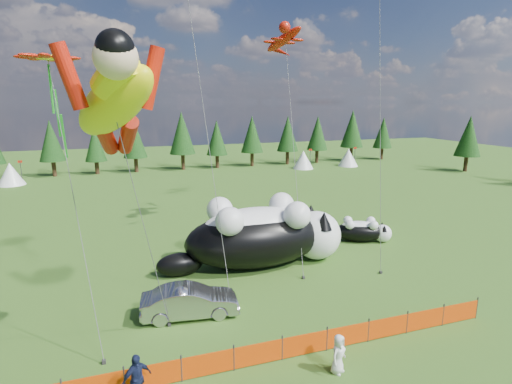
# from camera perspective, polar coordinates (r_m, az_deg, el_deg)

# --- Properties ---
(ground) EXTENTS (160.00, 160.00, 0.00)m
(ground) POSITION_cam_1_polar(r_m,az_deg,el_deg) (19.53, -2.64, -18.52)
(ground) COLOR #173C0A
(ground) RESTS_ON ground
(safety_fence) EXTENTS (22.06, 0.06, 1.10)m
(safety_fence) POSITION_cam_1_polar(r_m,az_deg,el_deg) (16.85, 0.35, -22.10)
(safety_fence) COLOR #262626
(safety_fence) RESTS_ON ground
(tree_line) EXTENTS (90.00, 4.00, 8.00)m
(tree_line) POSITION_cam_1_polar(r_m,az_deg,el_deg) (61.57, -14.30, 6.60)
(tree_line) COLOR black
(tree_line) RESTS_ON ground
(festival_tents) EXTENTS (50.00, 3.20, 2.80)m
(festival_tents) POSITION_cam_1_polar(r_m,az_deg,el_deg) (58.84, -3.02, 4.15)
(festival_tents) COLOR white
(festival_tents) RESTS_ON ground
(cat_large) EXTENTS (11.95, 4.31, 4.32)m
(cat_large) POSITION_cam_1_polar(r_m,az_deg,el_deg) (25.17, 1.13, -6.01)
(cat_large) COLOR black
(cat_large) RESTS_ON ground
(cat_small) EXTENTS (4.63, 3.01, 1.76)m
(cat_small) POSITION_cam_1_polar(r_m,az_deg,el_deg) (30.76, 14.95, -5.32)
(cat_small) COLOR black
(cat_small) RESTS_ON ground
(car) EXTENTS (4.80, 2.16, 1.53)m
(car) POSITION_cam_1_polar(r_m,az_deg,el_deg) (20.15, -9.41, -15.16)
(car) COLOR #AFAEB3
(car) RESTS_ON ground
(spectator_c) EXTENTS (1.22, 0.98, 1.85)m
(spectator_c) POSITION_cam_1_polar(r_m,az_deg,el_deg) (15.52, -16.68, -24.25)
(spectator_c) COLOR #161D3D
(spectator_c) RESTS_ON ground
(spectator_e) EXTENTS (0.91, 0.83, 1.57)m
(spectator_e) POSITION_cam_1_polar(r_m,az_deg,el_deg) (16.64, 11.68, -21.72)
(spectator_e) COLOR silver
(spectator_e) RESTS_ON ground
(superhero_kite) EXTENTS (6.47, 6.61, 12.62)m
(superhero_kite) POSITION_cam_1_polar(r_m,az_deg,el_deg) (14.15, -19.64, 11.94)
(superhero_kite) COLOR #FFF50D
(superhero_kite) RESTS_ON ground
(gecko_kite) EXTENTS (5.30, 14.03, 18.51)m
(gecko_kite) POSITION_cam_1_polar(r_m,az_deg,el_deg) (33.31, 3.95, 20.89)
(gecko_kite) COLOR red
(gecko_kite) RESTS_ON ground
(flower_kite) EXTENTS (2.95, 6.08, 12.78)m
(flower_kite) POSITION_cam_1_polar(r_m,az_deg,el_deg) (19.97, -27.55, 16.21)
(flower_kite) COLOR red
(flower_kite) RESTS_ON ground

